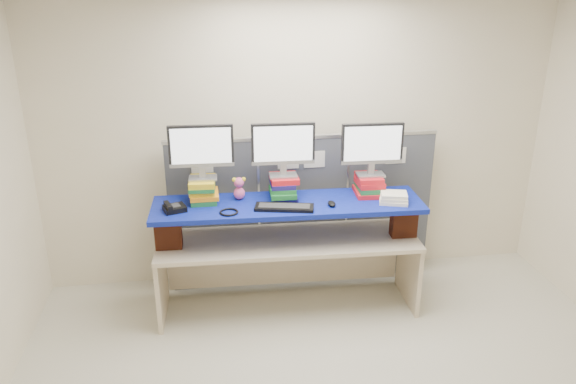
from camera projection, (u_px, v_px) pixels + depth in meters
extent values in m
cube|color=#F1E4C6|center=(352.00, 227.00, 3.63)|extent=(5.00, 4.00, 2.80)
cube|color=#41444D|center=(214.00, 218.00, 5.38)|extent=(0.85, 0.05, 1.50)
cube|color=#41444D|center=(303.00, 212.00, 5.50)|extent=(0.85, 0.05, 1.50)
cube|color=#41444D|center=(388.00, 207.00, 5.62)|extent=(0.85, 0.05, 1.50)
cube|color=silver|center=(304.00, 137.00, 5.22)|extent=(2.60, 0.06, 0.03)
cube|color=white|center=(202.00, 165.00, 5.14)|extent=(0.20, 0.00, 0.16)
cube|color=white|center=(288.00, 161.00, 5.25)|extent=(0.20, 0.00, 0.16)
cube|color=white|center=(314.00, 159.00, 5.29)|extent=(0.20, 0.00, 0.16)
cube|color=white|center=(396.00, 156.00, 5.40)|extent=(0.20, 0.00, 0.16)
cube|color=beige|center=(288.00, 241.00, 5.04)|extent=(2.36, 0.77, 0.04)
cube|color=beige|center=(161.00, 283.00, 5.05)|extent=(0.06, 0.63, 0.67)
cube|color=beige|center=(409.00, 269.00, 5.29)|extent=(0.06, 0.63, 0.67)
cube|color=maroon|center=(168.00, 231.00, 4.82)|extent=(0.23, 0.13, 0.31)
cube|color=maroon|center=(404.00, 220.00, 5.04)|extent=(0.23, 0.13, 0.31)
cube|color=navy|center=(288.00, 205.00, 4.92)|extent=(2.39, 0.68, 0.04)
cube|color=#1D6D31|center=(204.00, 199.00, 4.93)|extent=(0.23, 0.28, 0.05)
cube|color=orange|center=(204.00, 194.00, 4.92)|extent=(0.25, 0.28, 0.04)
cube|color=yellow|center=(202.00, 190.00, 4.91)|extent=(0.23, 0.27, 0.04)
cube|color=#1D6D31|center=(202.00, 187.00, 4.88)|extent=(0.24, 0.28, 0.03)
cube|color=yellow|center=(202.00, 181.00, 4.88)|extent=(0.24, 0.30, 0.05)
cube|color=navy|center=(284.00, 196.00, 5.01)|extent=(0.21, 0.28, 0.03)
cube|color=#1D6D31|center=(283.00, 192.00, 4.99)|extent=(0.23, 0.29, 0.04)
cube|color=#1D6D31|center=(283.00, 187.00, 4.98)|extent=(0.25, 0.29, 0.04)
cube|color=navy|center=(282.00, 183.00, 4.98)|extent=(0.22, 0.29, 0.04)
cube|color=red|center=(284.00, 178.00, 4.96)|extent=(0.24, 0.26, 0.05)
cube|color=red|center=(368.00, 192.00, 5.09)|extent=(0.26, 0.32, 0.04)
cube|color=#1D6D31|center=(370.00, 187.00, 5.08)|extent=(0.24, 0.29, 0.05)
cube|color=red|center=(369.00, 183.00, 5.06)|extent=(0.22, 0.27, 0.05)
cube|color=red|center=(369.00, 178.00, 5.05)|extent=(0.23, 0.28, 0.04)
cube|color=#96969B|center=(203.00, 178.00, 4.86)|extent=(0.25, 0.16, 0.02)
cube|color=#96969B|center=(203.00, 172.00, 4.84)|extent=(0.06, 0.05, 0.10)
cube|color=black|center=(201.00, 146.00, 4.76)|extent=(0.55, 0.06, 0.36)
cube|color=white|center=(201.00, 147.00, 4.74)|extent=(0.51, 0.02, 0.32)
cube|color=#96969B|center=(283.00, 175.00, 4.94)|extent=(0.25, 0.16, 0.02)
cube|color=#96969B|center=(283.00, 169.00, 4.92)|extent=(0.06, 0.05, 0.10)
cube|color=black|center=(283.00, 144.00, 4.84)|extent=(0.55, 0.06, 0.36)
cube|color=white|center=(283.00, 144.00, 4.82)|extent=(0.51, 0.02, 0.32)
cube|color=#96969B|center=(370.00, 175.00, 5.03)|extent=(0.25, 0.16, 0.02)
cube|color=#96969B|center=(371.00, 168.00, 5.01)|extent=(0.06, 0.05, 0.10)
cube|color=black|center=(372.00, 144.00, 4.93)|extent=(0.55, 0.06, 0.36)
cube|color=white|center=(373.00, 144.00, 4.91)|extent=(0.51, 0.02, 0.32)
cube|color=black|center=(284.00, 207.00, 4.77)|extent=(0.53, 0.27, 0.03)
cube|color=#2B2B2D|center=(284.00, 206.00, 4.77)|extent=(0.45, 0.20, 0.00)
ellipsoid|color=black|center=(332.00, 204.00, 4.84)|extent=(0.09, 0.13, 0.04)
cube|color=black|center=(175.00, 208.00, 4.73)|extent=(0.22, 0.21, 0.04)
cube|color=#2B2B2D|center=(174.00, 205.00, 4.72)|extent=(0.11, 0.11, 0.01)
cube|color=black|center=(168.00, 205.00, 4.70)|extent=(0.09, 0.16, 0.03)
torus|color=black|center=(229.00, 212.00, 4.69)|extent=(0.17, 0.17, 0.02)
ellipsoid|color=#E05597|center=(239.00, 193.00, 4.96)|extent=(0.10, 0.09, 0.11)
sphere|color=#E05597|center=(239.00, 182.00, 4.92)|extent=(0.09, 0.09, 0.09)
sphere|color=yellow|center=(234.00, 180.00, 4.91)|extent=(0.04, 0.04, 0.04)
sphere|color=yellow|center=(244.00, 179.00, 4.92)|extent=(0.04, 0.04, 0.04)
cube|color=white|center=(394.00, 201.00, 4.91)|extent=(0.29, 0.26, 0.03)
cube|color=white|center=(394.00, 198.00, 4.90)|extent=(0.28, 0.24, 0.03)
cube|color=white|center=(394.00, 195.00, 4.89)|extent=(0.26, 0.23, 0.03)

